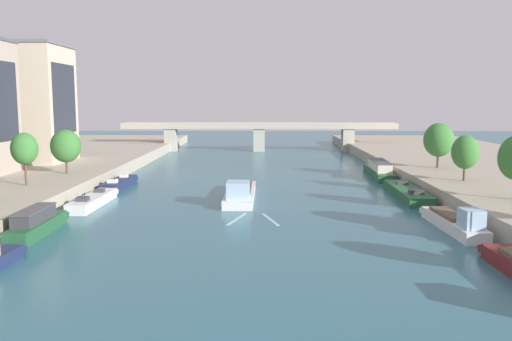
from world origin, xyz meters
The scene contains 14 objects.
barge_midriver centered at (-1.92, 44.74, 0.88)m, with size 3.72×17.44×3.02m.
wake_behind_barge centered at (-0.02, 33.00, 0.01)m, with size 5.60×5.89×0.03m.
moored_boat_left_far centered at (-20.39, 26.21, 1.09)m, with size 2.29×10.92×2.60m.
moored_boat_left_lone centered at (-19.56, 40.56, 0.63)m, with size 2.70×12.92×2.30m.
moored_boat_left_upstream centered at (-19.94, 54.00, 0.63)m, with size 2.70×11.94×2.29m.
moored_boat_right_downstream centered at (19.74, 28.30, 0.89)m, with size 2.79×13.11×2.92m.
moored_boat_right_far centered at (20.02, 46.67, 0.63)m, with size 3.68×16.34×2.32m.
moored_boat_right_upstream centered at (20.33, 65.62, 1.15)m, with size 3.46×16.55×2.75m.
tree_left_nearest centered at (-28.49, 42.46, 6.69)m, with size 3.26×3.26×6.58m.
tree_left_third centered at (-27.46, 53.59, 6.08)m, with size 4.29×4.29×6.35m.
tree_right_third centered at (27.50, 47.12, 5.90)m, with size 3.52×3.52×6.01m.
tree_right_distant centered at (28.47, 60.94, 6.48)m, with size 4.64×4.64×7.02m.
building_left_corner centered at (-40.79, 69.02, 12.18)m, with size 15.99×13.36×20.10m.
bridge_far centered at (0.00, 110.63, 4.62)m, with size 68.17×4.40×7.11m.
Camera 1 is at (1.04, -23.22, 12.65)m, focal length 37.70 mm.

